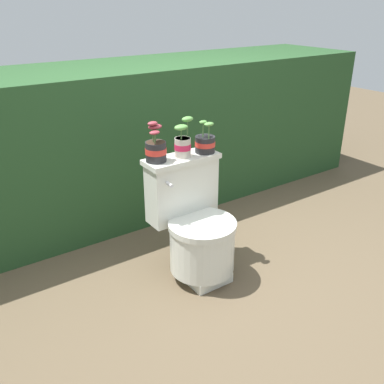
{
  "coord_description": "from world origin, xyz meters",
  "views": [
    {
      "loc": [
        -1.35,
        -1.78,
        1.57
      ],
      "look_at": [
        -0.05,
        0.1,
        0.53
      ],
      "focal_mm": 40.0,
      "sensor_mm": 36.0,
      "label": 1
    }
  ],
  "objects_px": {
    "potted_plant_left": "(156,149)",
    "potted_plant_midleft": "(183,143)",
    "toilet": "(195,227)",
    "potted_plant_middle": "(205,143)"
  },
  "relations": [
    {
      "from": "potted_plant_left",
      "to": "potted_plant_midleft",
      "type": "relative_size",
      "value": 0.99
    },
    {
      "from": "potted_plant_left",
      "to": "potted_plant_midleft",
      "type": "distance_m",
      "value": 0.17
    },
    {
      "from": "toilet",
      "to": "potted_plant_middle",
      "type": "distance_m",
      "value": 0.51
    },
    {
      "from": "potted_plant_middle",
      "to": "toilet",
      "type": "bearing_deg",
      "value": -141.86
    },
    {
      "from": "toilet",
      "to": "potted_plant_middle",
      "type": "bearing_deg",
      "value": 38.14
    },
    {
      "from": "potted_plant_middle",
      "to": "potted_plant_midleft",
      "type": "bearing_deg",
      "value": 176.7
    },
    {
      "from": "toilet",
      "to": "potted_plant_left",
      "type": "relative_size",
      "value": 3.11
    },
    {
      "from": "potted_plant_left",
      "to": "potted_plant_middle",
      "type": "height_order",
      "value": "potted_plant_left"
    },
    {
      "from": "potted_plant_middle",
      "to": "potted_plant_left",
      "type": "bearing_deg",
      "value": 173.79
    },
    {
      "from": "toilet",
      "to": "potted_plant_left",
      "type": "bearing_deg",
      "value": 135.69
    }
  ]
}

